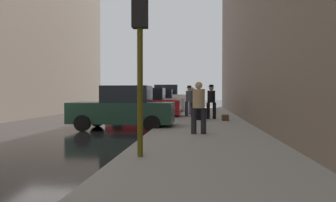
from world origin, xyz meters
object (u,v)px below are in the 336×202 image
Objects in this scene: parked_silver_sedan at (158,102)px; rolling_suitcase at (200,113)px; parked_red_hatchback at (145,104)px; pedestrian_with_beanie at (189,99)px; fire_hydrant at (169,116)px; traffic_light at (140,33)px; pedestrian_with_fedora at (211,100)px; duffel_bag at (225,118)px; parked_white_van at (165,98)px; pedestrian_in_jeans at (192,99)px; pedestrian_in_tan_coat at (199,105)px; parked_dark_green_sedan at (123,109)px.

rolling_suitcase is (3.16, -8.16, -0.36)m from parked_silver_sedan.
parked_red_hatchback is at bearing 143.62° from rolling_suitcase.
fire_hydrant is at bearing -98.54° from pedestrian_with_beanie.
traffic_light is (1.85, -17.86, 1.91)m from parked_silver_sedan.
parked_red_hatchback is 3.94m from rolling_suitcase.
rolling_suitcase is at bearing -135.55° from pedestrian_with_fedora.
traffic_light is (0.05, -7.15, 2.26)m from fire_hydrant.
pedestrian_with_beanie reaches higher than duffel_bag.
pedestrian_with_fedora is 1.41m from duffel_bag.
parked_white_van is 16.01m from fire_hydrant.
parked_silver_sedan is (-0.00, 5.84, 0.00)m from parked_red_hatchback.
fire_hydrant is at bearing -97.53° from pedestrian_in_jeans.
traffic_light reaches higher than pedestrian_in_tan_coat.
parked_silver_sedan is at bearing 102.52° from pedestrian_in_tan_coat.
rolling_suitcase reaches higher than duffel_bag.
pedestrian_in_tan_coat is at bearing -68.04° from fire_hydrant.
parked_dark_green_sedan is at bearing -114.11° from pedestrian_with_beanie.
parked_white_van is at bearing 94.60° from traffic_light.
traffic_light is at bearing -84.08° from parked_silver_sedan.
parked_white_van reaches higher than parked_silver_sedan.
traffic_light is (1.85, -6.45, 1.91)m from parked_dark_green_sedan.
parked_silver_sedan is at bearing 116.29° from pedestrian_with_fedora.
parked_red_hatchback is 4.14m from pedestrian_with_fedora.
pedestrian_with_beanie is at bearing 65.89° from parked_dark_green_sedan.
parked_dark_green_sedan is 6.26m from pedestrian_with_beanie.
parked_red_hatchback is (0.00, 5.58, 0.00)m from parked_dark_green_sedan.
pedestrian_with_fedora is at bearing 124.48° from duffel_bag.
parked_dark_green_sedan is 6.97m from traffic_light.
parked_red_hatchback is at bearing -90.00° from parked_silver_sedan.
traffic_light is (1.85, -23.04, 1.73)m from parked_white_van.
rolling_suitcase is (0.60, -2.46, -0.65)m from pedestrian_with_beanie.
rolling_suitcase is (1.30, 9.70, -2.27)m from traffic_light.
pedestrian_in_jeans is at bearing 35.43° from parked_red_hatchback.
pedestrian_in_jeans is 3.89× the size of duffel_bag.
pedestrian_in_jeans is at bearing 82.47° from fire_hydrant.
rolling_suitcase is at bearing 82.35° from traffic_light.
rolling_suitcase is (-0.59, -0.58, -0.65)m from pedestrian_with_fedora.
parked_dark_green_sedan is at bearing -134.15° from rolling_suitcase.
pedestrian_with_fedora is (1.89, 10.28, -1.62)m from traffic_light.
pedestrian_in_jeans is at bearing 110.11° from duffel_bag.
parked_silver_sedan is 10.87m from fire_hydrant.
parked_silver_sedan is at bearing 90.00° from parked_dark_green_sedan.
pedestrian_with_fedora reaches higher than parked_dark_green_sedan.
parked_white_van is at bearing 90.00° from parked_silver_sedan.
pedestrian_in_tan_coat is at bearing -69.04° from parked_red_hatchback.
pedestrian_with_beanie reaches higher than parked_red_hatchback.
pedestrian_in_jeans is 4.97m from duffel_bag.
parked_silver_sedan is 6.26m from pedestrian_with_beanie.
parked_red_hatchback reaches higher than rolling_suitcase.
fire_hydrant is (1.80, -10.72, -0.35)m from parked_silver_sedan.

